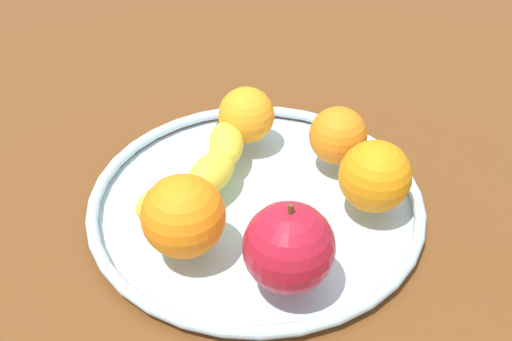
{
  "coord_description": "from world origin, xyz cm",
  "views": [
    {
      "loc": [
        -42.49,
        -16.32,
        41.06
      ],
      "look_at": [
        0.0,
        0.0,
        4.8
      ],
      "focal_mm": 41.44,
      "sensor_mm": 36.0,
      "label": 1
    }
  ],
  "objects_px": {
    "apple": "(289,247)",
    "orange_front_left": "(246,115)",
    "banana": "(205,169)",
    "fruit_bowl": "(256,200)",
    "orange_front_right": "(375,176)",
    "orange_back_left": "(183,216)",
    "orange_back_right": "(338,135)"
  },
  "relations": [
    {
      "from": "orange_back_right",
      "to": "orange_front_left",
      "type": "height_order",
      "value": "same"
    },
    {
      "from": "apple",
      "to": "orange_front_left",
      "type": "distance_m",
      "value": 0.21
    },
    {
      "from": "fruit_bowl",
      "to": "orange_front_left",
      "type": "relative_size",
      "value": 5.42
    },
    {
      "from": "orange_back_right",
      "to": "orange_front_right",
      "type": "height_order",
      "value": "orange_front_right"
    },
    {
      "from": "apple",
      "to": "orange_back_left",
      "type": "bearing_deg",
      "value": 87.63
    },
    {
      "from": "orange_back_right",
      "to": "orange_back_left",
      "type": "relative_size",
      "value": 0.82
    },
    {
      "from": "fruit_bowl",
      "to": "orange_front_right",
      "type": "height_order",
      "value": "orange_front_right"
    },
    {
      "from": "orange_front_right",
      "to": "orange_front_left",
      "type": "bearing_deg",
      "value": 69.05
    },
    {
      "from": "fruit_bowl",
      "to": "orange_back_left",
      "type": "height_order",
      "value": "orange_back_left"
    },
    {
      "from": "fruit_bowl",
      "to": "orange_back_left",
      "type": "xyz_separation_m",
      "value": [
        -0.09,
        0.03,
        0.05
      ]
    },
    {
      "from": "banana",
      "to": "orange_front_right",
      "type": "height_order",
      "value": "orange_front_right"
    },
    {
      "from": "orange_back_left",
      "to": "banana",
      "type": "bearing_deg",
      "value": 13.75
    },
    {
      "from": "orange_back_right",
      "to": "orange_front_left",
      "type": "relative_size",
      "value": 0.98
    },
    {
      "from": "orange_front_left",
      "to": "banana",
      "type": "bearing_deg",
      "value": 173.72
    },
    {
      "from": "orange_back_left",
      "to": "orange_back_right",
      "type": "bearing_deg",
      "value": -27.74
    },
    {
      "from": "banana",
      "to": "orange_front_right",
      "type": "bearing_deg",
      "value": -72.2
    },
    {
      "from": "banana",
      "to": "orange_front_left",
      "type": "relative_size",
      "value": 2.97
    },
    {
      "from": "fruit_bowl",
      "to": "orange_front_right",
      "type": "xyz_separation_m",
      "value": [
        0.03,
        -0.11,
        0.04
      ]
    },
    {
      "from": "apple",
      "to": "orange_back_right",
      "type": "distance_m",
      "value": 0.18
    },
    {
      "from": "orange_front_left",
      "to": "orange_back_left",
      "type": "distance_m",
      "value": 0.18
    },
    {
      "from": "orange_front_left",
      "to": "orange_front_right",
      "type": "relative_size",
      "value": 0.89
    },
    {
      "from": "banana",
      "to": "orange_back_right",
      "type": "xyz_separation_m",
      "value": [
        0.09,
        -0.12,
        0.01
      ]
    },
    {
      "from": "orange_front_right",
      "to": "orange_back_left",
      "type": "xyz_separation_m",
      "value": [
        -0.12,
        0.15,
        0.0
      ]
    },
    {
      "from": "orange_front_left",
      "to": "orange_front_right",
      "type": "xyz_separation_m",
      "value": [
        -0.06,
        -0.16,
        0.0
      ]
    },
    {
      "from": "fruit_bowl",
      "to": "orange_back_right",
      "type": "relative_size",
      "value": 5.5
    },
    {
      "from": "orange_back_right",
      "to": "orange_front_left",
      "type": "distance_m",
      "value": 0.11
    },
    {
      "from": "orange_front_right",
      "to": "orange_back_right",
      "type": "bearing_deg",
      "value": 41.23
    },
    {
      "from": "fruit_bowl",
      "to": "apple",
      "type": "height_order",
      "value": "apple"
    },
    {
      "from": "banana",
      "to": "orange_back_left",
      "type": "distance_m",
      "value": 0.09
    },
    {
      "from": "fruit_bowl",
      "to": "apple",
      "type": "distance_m",
      "value": 0.13
    },
    {
      "from": "banana",
      "to": "orange_front_left",
      "type": "bearing_deg",
      "value": 1.23
    },
    {
      "from": "banana",
      "to": "orange_front_left",
      "type": "xyz_separation_m",
      "value": [
        0.09,
        -0.01,
        0.01
      ]
    }
  ]
}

